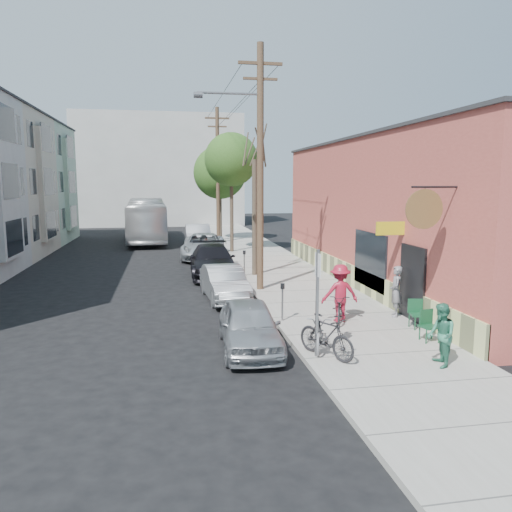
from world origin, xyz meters
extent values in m
plane|color=black|center=(0.00, 0.00, 0.00)|extent=(120.00, 120.00, 0.00)
cube|color=#99978E|center=(4.25, 11.00, 0.07)|extent=(4.50, 58.00, 0.15)
cube|color=#B14B41|center=(9.00, 5.00, 3.25)|extent=(5.00, 20.00, 6.50)
cube|color=#2B2B2D|center=(9.00, 5.00, 6.55)|extent=(5.20, 20.20, 0.12)
cube|color=#D6DA88|center=(6.48, 5.00, 0.55)|extent=(0.10, 20.00, 1.10)
cube|color=black|center=(6.47, -1.00, 1.30)|extent=(0.10, 1.60, 2.60)
cube|color=black|center=(6.47, 2.50, 1.60)|extent=(0.08, 3.00, 2.20)
cylinder|color=brown|center=(5.55, -3.20, 3.90)|extent=(1.10, 0.06, 1.10)
cube|color=gold|center=(6.00, -0.20, 3.10)|extent=(1.00, 0.08, 0.45)
cube|color=#BAAD97|center=(-9.25, 18.00, 4.50)|extent=(1.10, 3.20, 7.00)
cube|color=#9EB599|center=(-12.00, 26.00, 4.50)|extent=(6.00, 8.00, 9.00)
cube|color=#9EB599|center=(-9.25, 26.00, 4.50)|extent=(1.10, 3.20, 7.00)
cube|color=#AFAEAA|center=(-2.00, 42.00, 6.00)|extent=(18.00, 8.00, 12.00)
cube|color=slate|center=(2.35, -3.86, 1.55)|extent=(0.07, 0.07, 2.80)
cube|color=silver|center=(2.35, -3.86, 2.55)|extent=(0.02, 0.45, 0.60)
cylinder|color=slate|center=(2.25, -0.41, 0.70)|extent=(0.06, 0.06, 1.10)
cylinder|color=black|center=(2.25, -0.41, 1.30)|extent=(0.14, 0.14, 0.18)
cylinder|color=slate|center=(2.25, 7.68, 0.70)|extent=(0.06, 0.06, 1.10)
cylinder|color=black|center=(2.25, 7.68, 1.30)|extent=(0.14, 0.14, 0.18)
cylinder|color=#503A28|center=(2.45, 4.60, 5.15)|extent=(0.28, 0.28, 10.00)
cube|color=#503A28|center=(2.45, 4.60, 9.35)|extent=(1.80, 0.12, 0.12)
cube|color=#503A28|center=(2.45, 4.60, 8.75)|extent=(1.40, 0.10, 0.10)
cylinder|color=slate|center=(-0.05, 4.60, 8.05)|extent=(0.35, 0.24, 0.24)
cylinder|color=#503A28|center=(2.45, 21.83, 5.15)|extent=(0.28, 0.28, 10.00)
cube|color=#503A28|center=(2.45, 21.83, 9.35)|extent=(1.80, 0.12, 0.12)
cube|color=#503A28|center=(2.45, 21.83, 8.75)|extent=(1.40, 0.10, 0.10)
cylinder|color=#44392C|center=(2.80, 7.96, 2.94)|extent=(0.24, 0.24, 5.58)
cylinder|color=#44392C|center=(2.80, 16.59, 2.96)|extent=(0.24, 0.24, 5.62)
sphere|color=#335C20|center=(2.80, 16.59, 6.12)|extent=(3.45, 3.45, 3.45)
cylinder|color=#44392C|center=(2.80, 23.56, 2.64)|extent=(0.24, 0.24, 4.97)
sphere|color=#335C20|center=(2.80, 23.56, 5.43)|extent=(4.13, 4.13, 4.13)
imported|color=slate|center=(6.13, -0.53, 1.01)|extent=(0.58, 0.72, 1.71)
imported|color=#317B5D|center=(5.12, -5.09, 0.94)|extent=(0.75, 0.87, 1.57)
imported|color=maroon|center=(4.07, -0.79, 1.09)|extent=(1.23, 0.73, 1.87)
imported|color=black|center=(4.07, -0.79, 0.61)|extent=(1.19, 1.87, 0.93)
imported|color=black|center=(2.57, -3.98, 0.70)|extent=(1.37, 1.84, 1.10)
imported|color=slate|center=(2.60, -3.27, 0.64)|extent=(1.17, 1.96, 0.97)
imported|color=#A7AAAF|center=(0.80, -2.59, 0.67)|extent=(1.80, 4.04, 1.35)
imported|color=#93989A|center=(0.80, 3.49, 0.68)|extent=(1.72, 4.20, 1.35)
imported|color=black|center=(0.80, 8.72, 0.77)|extent=(2.31, 5.40, 1.55)
imported|color=#B1B7BA|center=(0.80, 14.67, 0.77)|extent=(3.12, 5.79, 1.55)
imported|color=#B1B2B9|center=(0.80, 20.43, 0.82)|extent=(1.74, 4.96, 1.63)
imported|color=silver|center=(-2.96, 25.12, 1.70)|extent=(3.22, 12.29, 3.40)
camera|label=1|loc=(-1.39, -15.84, 4.60)|focal=35.00mm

